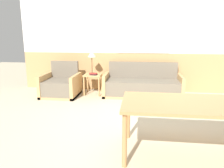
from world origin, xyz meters
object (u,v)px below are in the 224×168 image
(armchair, at_px, (61,86))
(dining_table, at_px, (204,108))
(couch, at_px, (142,86))
(side_table, at_px, (93,78))
(table_lamp, at_px, (92,56))

(armchair, distance_m, dining_table, 3.84)
(couch, relative_size, side_table, 3.71)
(side_table, xyz_separation_m, dining_table, (2.05, -2.80, 0.24))
(couch, relative_size, armchair, 2.20)
(table_lamp, height_order, dining_table, table_lamp)
(couch, bearing_deg, table_lamp, 175.88)
(couch, xyz_separation_m, armchair, (-2.10, -0.24, -0.00))
(dining_table, bearing_deg, armchair, 138.16)
(table_lamp, distance_m, dining_table, 3.57)
(side_table, bearing_deg, table_lamp, 113.64)
(couch, relative_size, dining_table, 0.95)
(couch, distance_m, armchair, 2.11)
(couch, xyz_separation_m, table_lamp, (-1.34, 0.10, 0.76))
(armchair, distance_m, table_lamp, 1.13)
(armchair, bearing_deg, table_lamp, 9.62)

